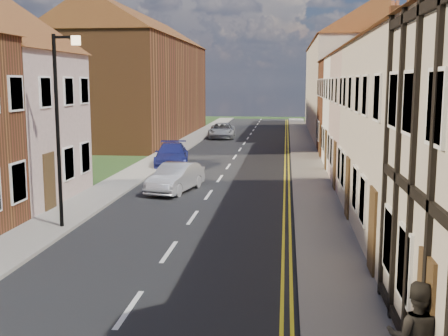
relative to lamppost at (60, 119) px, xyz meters
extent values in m
cube|color=black|center=(3.81, 10.00, -3.53)|extent=(7.00, 90.00, 0.02)
cube|color=gray|center=(-0.59, 10.00, -3.48)|extent=(1.80, 90.00, 0.12)
cube|color=gray|center=(8.21, 10.00, -3.48)|extent=(1.80, 90.00, 0.12)
cube|color=#C19E99|center=(13.11, 8.90, -0.54)|extent=(8.00, 5.80, 6.00)
cube|color=white|center=(13.11, 14.30, -0.54)|extent=(8.00, 5.00, 6.00)
cube|color=brown|center=(13.11, 12.40, 4.66)|extent=(0.60, 0.60, 1.60)
cube|color=brown|center=(13.11, 19.70, -0.54)|extent=(8.00, 5.80, 6.00)
cube|color=brown|center=(13.11, 17.40, 4.66)|extent=(0.60, 0.60, 1.60)
cube|color=#AAA08F|center=(13.11, 35.00, 0.46)|extent=(8.00, 24.00, 8.00)
cube|color=brown|center=(-5.49, 30.00, 0.46)|extent=(8.00, 24.00, 8.00)
cylinder|color=black|center=(-0.09, 0.00, -0.42)|extent=(0.12, 0.12, 6.00)
cube|color=black|center=(0.26, 0.00, 2.48)|extent=(0.70, 0.08, 0.08)
cube|color=#FFD899|center=(0.61, 0.00, 2.38)|extent=(0.25, 0.15, 0.28)
imported|color=#B7B8C0|center=(2.31, 6.58, -2.92)|extent=(2.06, 3.92, 1.23)
imported|color=navy|center=(0.61, 14.00, -2.90)|extent=(2.40, 4.59, 1.27)
imported|color=#AAADB2|center=(1.62, 30.00, -2.90)|extent=(2.36, 4.68, 1.27)
camera|label=1|loc=(6.98, -16.75, 1.13)|focal=45.00mm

